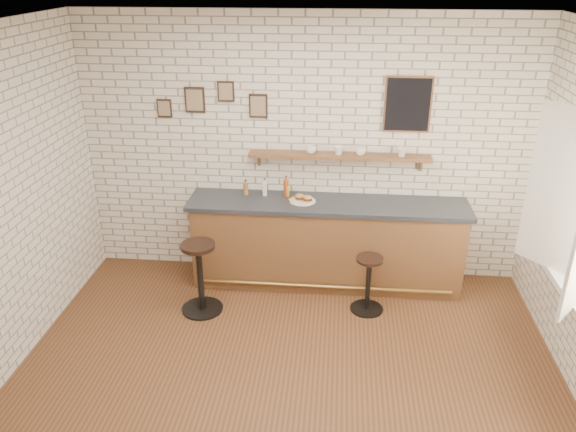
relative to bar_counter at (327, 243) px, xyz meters
name	(u,v)px	position (x,y,z in m)	size (l,w,h in m)	color
ground	(287,377)	(-0.29, -1.70, -0.51)	(5.00, 5.00, 0.00)	brown
bar_counter	(327,243)	(0.00, 0.00, 0.00)	(3.10, 0.65, 1.01)	brown
sandwich_plate	(303,201)	(-0.28, 0.00, 0.51)	(0.28, 0.28, 0.01)	white
ciabatta_sandwich	(304,198)	(-0.27, 0.00, 0.55)	(0.20, 0.14, 0.07)	tan
potato_chips	(301,200)	(-0.30, 0.00, 0.52)	(0.26, 0.17, 0.00)	#F0C354
bitters_bottle_brown	(246,189)	(-0.94, 0.13, 0.58)	(0.06, 0.06, 0.18)	brown
bitters_bottle_white	(265,189)	(-0.72, 0.13, 0.59)	(0.05, 0.05, 0.20)	silver
bitters_bottle_amber	(286,188)	(-0.48, 0.13, 0.60)	(0.06, 0.06, 0.25)	#953F18
condiment_bottle_yellow	(287,190)	(-0.47, 0.13, 0.57)	(0.05, 0.05, 0.17)	gold
bar_stool_left	(200,275)	(-1.30, -0.71, -0.08)	(0.44, 0.44, 0.80)	black
bar_stool_right	(368,282)	(0.46, -0.54, -0.17)	(0.37, 0.37, 0.64)	black
wall_shelf	(339,156)	(0.11, 0.20, 0.97)	(2.00, 0.18, 0.18)	brown
shelf_cup_a	(311,150)	(-0.21, 0.20, 1.04)	(0.11, 0.11, 0.09)	white
shelf_cup_b	(339,150)	(0.10, 0.20, 1.04)	(0.10, 0.10, 0.09)	white
shelf_cup_c	(361,151)	(0.34, 0.20, 1.04)	(0.11, 0.11, 0.09)	white
shelf_cup_d	(402,152)	(0.78, 0.20, 1.04)	(0.10, 0.10, 0.10)	white
back_wall_decor	(325,103)	(-0.07, 0.28, 1.54)	(2.96, 0.02, 0.56)	black
window_sill	(570,288)	(2.11, -1.40, 0.39)	(0.20, 1.35, 0.06)	white
book_lower	(571,287)	(2.09, -1.46, 0.43)	(0.18, 0.24, 0.02)	tan
book_upper	(570,283)	(2.09, -1.43, 0.45)	(0.16, 0.21, 0.02)	tan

